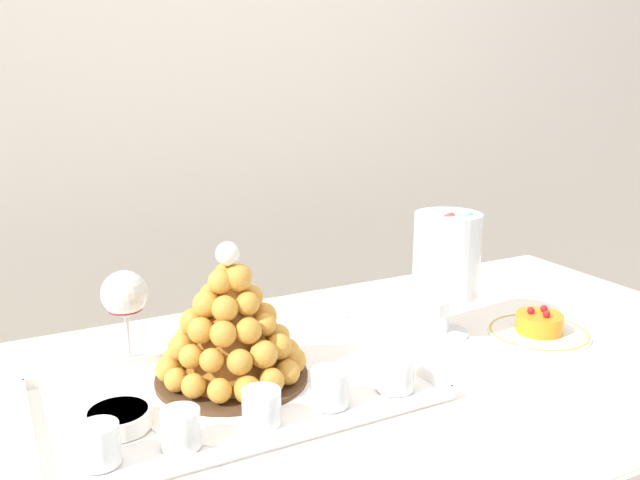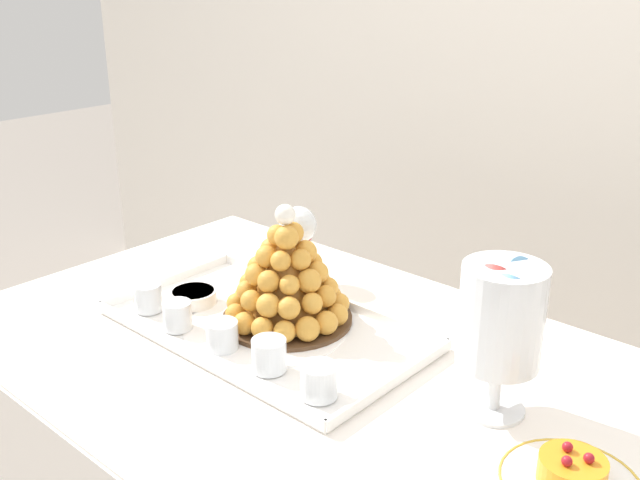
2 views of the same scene
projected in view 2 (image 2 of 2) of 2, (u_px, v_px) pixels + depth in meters
buffet_table at (358, 436)px, 1.23m from camera, size 1.52×0.81×0.75m
serving_tray at (266, 328)px, 1.33m from camera, size 0.59×0.33×0.02m
croquembouche at (287, 279)px, 1.33m from camera, size 0.24×0.24×0.23m
dessert_cup_left at (148, 298)px, 1.39m from camera, size 0.05×0.05×0.05m
dessert_cup_mid_left at (178, 316)px, 1.32m from camera, size 0.05×0.05×0.05m
dessert_cup_centre at (222, 336)px, 1.25m from camera, size 0.06×0.06×0.05m
dessert_cup_mid_right at (269, 356)px, 1.19m from camera, size 0.06×0.06×0.05m
dessert_cup_right at (319, 382)px, 1.12m from camera, size 0.06×0.06×0.05m
creme_brulee_ramekin at (193, 296)px, 1.43m from camera, size 0.09×0.09×0.03m
macaron_goblet at (501, 318)px, 1.05m from camera, size 0.12×0.12×0.24m
fruit_tart_plate at (571, 477)px, 0.94m from camera, size 0.19×0.19×0.05m
wine_glass at (298, 228)px, 1.52m from camera, size 0.08×0.08×0.16m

